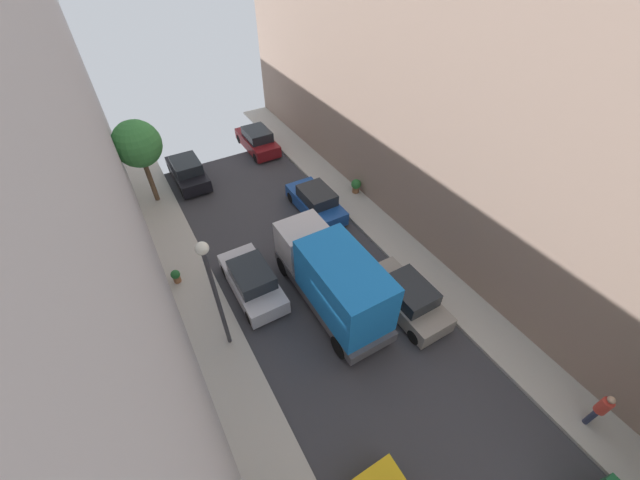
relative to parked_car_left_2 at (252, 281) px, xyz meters
name	(u,v)px	position (x,y,z in m)	size (l,w,h in m)	color
ground	(349,327)	(2.70, -3.87, -0.72)	(32.00, 32.00, 0.00)	#38383D
sidewalk_left	(237,384)	(-2.30, -3.87, -0.64)	(2.00, 44.00, 0.15)	#B7B2A8
sidewalk_right	(437,281)	(7.70, -3.87, -0.64)	(2.00, 44.00, 0.15)	#B7B2A8
building_right	(576,73)	(11.70, -3.87, 8.13)	(6.00, 44.00, 17.69)	gray
parked_car_left_2	(252,281)	(0.00, 0.00, 0.00)	(1.78, 4.20, 1.57)	silver
parked_car_left_3	(188,172)	(0.00, 10.43, 0.00)	(1.78, 4.20, 1.57)	black
parked_car_right_1	(407,297)	(5.40, -4.24, 0.00)	(1.78, 4.20, 1.57)	gray
parked_car_right_2	(316,202)	(5.40, 3.63, 0.00)	(1.78, 4.20, 1.57)	#194799
parked_car_right_3	(257,140)	(5.40, 11.97, 0.00)	(1.78, 4.20, 1.57)	maroon
delivery_truck	(333,278)	(2.70, -2.48, 1.07)	(2.26, 6.60, 3.38)	#4C4C51
pedestrian	(600,409)	(7.65, -11.24, 0.35)	(0.40, 0.36, 1.72)	#2D334C
street_tree_0	(137,144)	(-2.25, 9.29, 3.04)	(2.51, 2.51, 4.89)	brown
potted_plant_1	(176,276)	(-2.89, 2.23, -0.19)	(0.42, 0.42, 0.69)	brown
potted_plant_2	(356,185)	(8.36, 3.95, -0.08)	(0.59, 0.59, 0.87)	brown
potted_plant_3	(122,150)	(-3.08, 15.60, -0.10)	(0.50, 0.50, 0.80)	#B2A899
lamp_post	(212,283)	(-1.90, -2.04, 3.04)	(0.44, 0.44, 5.48)	#333338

